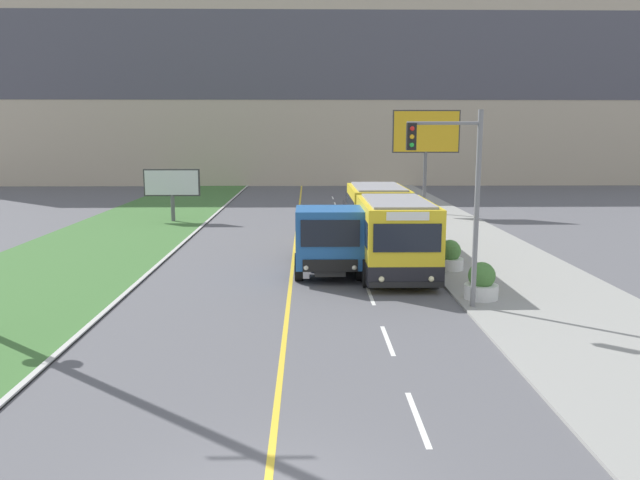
% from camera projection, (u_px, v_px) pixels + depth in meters
% --- Properties ---
extents(lane_marking_centre, '(2.88, 140.00, 0.01)m').
position_uv_depth(lane_marking_centre, '(296.00, 427.00, 11.69)').
color(lane_marking_centre, gold).
rests_on(lane_marking_centre, ground_plane).
extents(apartment_block_background, '(80.00, 8.04, 24.98)m').
position_uv_depth(apartment_block_background, '(301.00, 66.00, 66.37)').
color(apartment_block_background, '#BCAD93').
rests_on(apartment_block_background, ground_plane).
extents(city_bus, '(2.75, 11.76, 2.97)m').
position_uv_depth(city_bus, '(386.00, 226.00, 26.60)').
color(city_bus, yellow).
rests_on(city_bus, ground_plane).
extents(dump_truck, '(2.57, 6.84, 2.68)m').
position_uv_depth(dump_truck, '(328.00, 240.00, 24.14)').
color(dump_truck, black).
rests_on(dump_truck, ground_plane).
extents(car_distant, '(1.80, 4.30, 1.45)m').
position_uv_depth(car_distant, '(358.00, 204.00, 42.27)').
color(car_distant, black).
rests_on(car_distant, ground_plane).
extents(traffic_light_mast, '(2.28, 0.32, 6.13)m').
position_uv_depth(traffic_light_mast, '(457.00, 185.00, 18.88)').
color(traffic_light_mast, slate).
rests_on(traffic_light_mast, ground_plane).
extents(billboard_large, '(4.50, 0.24, 6.94)m').
position_uv_depth(billboard_large, '(426.00, 136.00, 41.62)').
color(billboard_large, '#59595B').
rests_on(billboard_large, ground_plane).
extents(billboard_small, '(3.43, 0.24, 3.25)m').
position_uv_depth(billboard_small, '(172.00, 184.00, 38.41)').
color(billboard_small, '#59595B').
rests_on(billboard_small, ground_plane).
extents(planter_round_near, '(1.10, 1.10, 1.21)m').
position_uv_depth(planter_round_near, '(481.00, 283.00, 20.35)').
color(planter_round_near, silver).
rests_on(planter_round_near, sidewalk_right).
extents(planter_round_second, '(1.10, 1.10, 1.19)m').
position_uv_depth(planter_round_second, '(450.00, 257.00, 24.70)').
color(planter_round_second, silver).
rests_on(planter_round_second, sidewalk_right).
extents(planter_round_third, '(1.16, 1.16, 1.22)m').
position_uv_depth(planter_round_third, '(434.00, 238.00, 29.05)').
color(planter_round_third, silver).
rests_on(planter_round_third, sidewalk_right).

